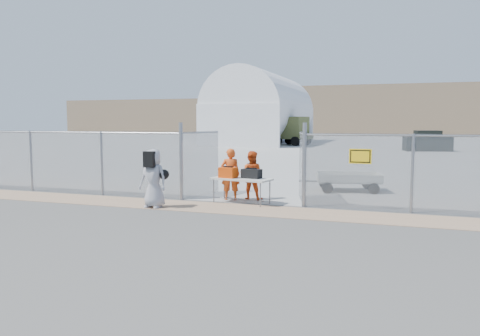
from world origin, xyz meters
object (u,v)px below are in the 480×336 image
(folding_table, at_px, (241,191))
(utility_trailer, at_px, (348,182))
(security_worker_right, at_px, (251,175))
(security_worker_left, at_px, (230,174))
(visitor, at_px, (153,178))

(folding_table, distance_m, utility_trailer, 4.62)
(security_worker_right, relative_size, utility_trailer, 0.54)
(security_worker_left, xyz_separation_m, utility_trailer, (3.42, 3.13, -0.48))
(security_worker_right, height_order, visitor, visitor)
(security_worker_left, bearing_deg, visitor, 31.82)
(utility_trailer, bearing_deg, security_worker_left, -150.62)
(security_worker_right, xyz_separation_m, utility_trailer, (2.81, 2.82, -0.44))
(folding_table, bearing_deg, utility_trailer, 63.23)
(security_worker_right, xyz_separation_m, visitor, (-2.30, -2.29, 0.08))
(folding_table, height_order, security_worker_right, security_worker_right)
(security_worker_left, distance_m, visitor, 2.61)
(security_worker_left, height_order, utility_trailer, security_worker_left)
(folding_table, distance_m, security_worker_left, 0.84)
(folding_table, height_order, utility_trailer, folding_table)
(security_worker_left, distance_m, security_worker_right, 0.68)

